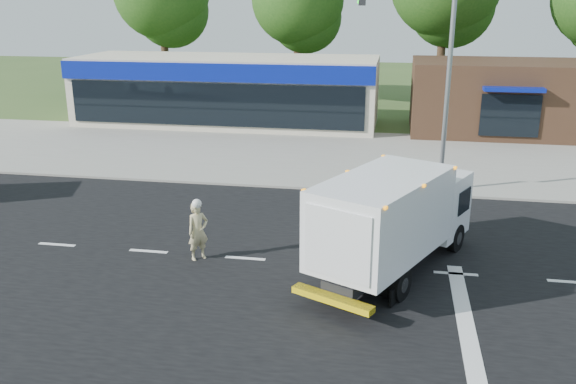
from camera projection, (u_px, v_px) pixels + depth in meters
The scene contains 10 objects.
ground at pixel (347, 266), 17.37m from camera, with size 120.00×120.00×0.00m, color #385123.
road_asphalt at pixel (347, 266), 17.37m from camera, with size 60.00×14.00×0.02m, color black.
sidewalk at pixel (364, 183), 25.05m from camera, with size 60.00×2.40×0.12m, color gray.
parking_apron at pixel (371, 151), 30.51m from camera, with size 60.00×9.00×0.02m, color gray.
lane_markings at pixel (395, 291), 15.87m from camera, with size 55.20×7.00×0.01m.
ems_box_truck at pixel (394, 215), 16.48m from camera, with size 4.71×6.85×2.93m.
emergency_worker at pixel (198, 230), 17.58m from camera, with size 0.74×0.74×1.85m.
retail_strip_mall at pixel (228, 90), 36.97m from camera, with size 18.00×6.20×4.00m.
brown_storefront at pixel (502, 97), 34.35m from camera, with size 10.00×6.70×4.00m.
traffic_signal_pole at pixel (432, 65), 22.62m from camera, with size 3.51×0.25×8.00m.
Camera 1 is at (1.11, -15.97, 7.26)m, focal length 38.00 mm.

